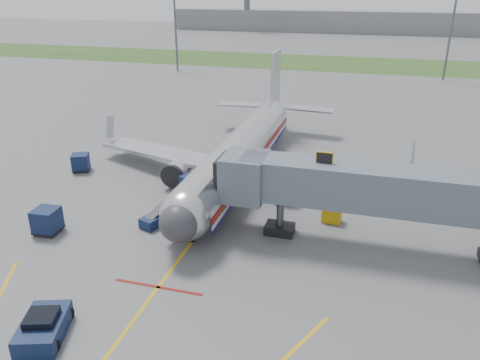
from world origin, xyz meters
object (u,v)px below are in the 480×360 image
(airliner, at_px, (241,151))
(ramp_worker, at_px, (197,180))
(belt_loader, at_px, (160,217))
(pushback_tug, at_px, (43,327))

(airliner, bearing_deg, ramp_worker, -125.38)
(airliner, distance_m, belt_loader, 11.98)
(airliner, height_order, ramp_worker, airliner)
(belt_loader, distance_m, ramp_worker, 7.02)
(belt_loader, bearing_deg, airliner, 72.11)
(airliner, relative_size, pushback_tug, 8.76)
(belt_loader, relative_size, ramp_worker, 2.26)
(pushback_tug, xyz_separation_m, ramp_worker, (1.00, 20.83, 0.29))
(airliner, bearing_deg, belt_loader, -107.89)
(airliner, xyz_separation_m, ramp_worker, (-3.00, -4.23, -1.74))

